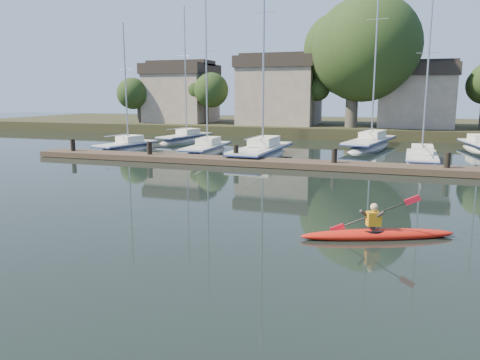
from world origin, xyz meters
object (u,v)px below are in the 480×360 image
(sailboat_1, at_px, (206,155))
(sailboat_6, at_px, (370,149))
(sailboat_5, at_px, (186,142))
(sailboat_3, at_px, (421,166))
(sailboat_0, at_px, (127,152))
(sailboat_7, at_px, (480,152))
(dock, at_px, (283,163))
(kayak, at_px, (377,232))
(sailboat_2, at_px, (261,160))

(sailboat_1, relative_size, sailboat_6, 0.73)
(sailboat_1, distance_m, sailboat_5, 9.48)
(sailboat_5, bearing_deg, sailboat_3, -12.27)
(sailboat_0, height_order, sailboat_5, sailboat_5)
(sailboat_7, bearing_deg, sailboat_5, 172.95)
(dock, distance_m, sailboat_6, 13.24)
(kayak, bearing_deg, sailboat_7, 53.23)
(sailboat_2, bearing_deg, sailboat_7, 34.63)
(sailboat_1, xyz_separation_m, sailboat_7, (19.69, 8.57, -0.01))
(sailboat_0, bearing_deg, sailboat_1, 13.57)
(sailboat_1, xyz_separation_m, sailboat_3, (14.92, -0.75, -0.00))
(kayak, xyz_separation_m, sailboat_2, (-8.38, 16.87, -0.39))
(kayak, xyz_separation_m, sailboat_3, (2.01, 17.11, -0.36))
(kayak, relative_size, sailboat_5, 0.35)
(kayak, xyz_separation_m, sailboat_5, (-18.25, 25.68, -0.35))
(kayak, height_order, sailboat_1, sailboat_1)
(sailboat_2, bearing_deg, sailboat_6, 53.93)
(sailboat_0, bearing_deg, sailboat_2, 7.12)
(kayak, distance_m, dock, 14.24)
(sailboat_2, distance_m, sailboat_5, 13.23)
(sailboat_3, height_order, sailboat_5, sailboat_5)
(sailboat_3, relative_size, sailboat_6, 0.68)
(dock, distance_m, sailboat_7, 18.52)
(kayak, distance_m, sailboat_0, 26.15)
(sailboat_2, xyz_separation_m, sailboat_7, (15.17, 9.55, 0.03))
(kayak, relative_size, sailboat_0, 0.43)
(sailboat_0, bearing_deg, sailboat_7, 29.05)
(sailboat_1, relative_size, sailboat_3, 1.08)
(sailboat_1, bearing_deg, sailboat_0, -178.80)
(sailboat_0, bearing_deg, sailboat_3, 9.25)
(sailboat_7, bearing_deg, sailboat_1, -165.24)
(dock, xyz_separation_m, sailboat_3, (7.92, 4.16, -0.38))
(kayak, distance_m, sailboat_3, 17.23)
(sailboat_0, relative_size, sailboat_6, 0.62)
(sailboat_3, bearing_deg, kayak, -94.98)
(dock, relative_size, sailboat_5, 2.57)
(sailboat_5, bearing_deg, sailboat_1, -44.99)
(sailboat_5, xyz_separation_m, sailboat_7, (25.04, 0.75, -0.02))
(dock, height_order, sailboat_1, sailboat_1)
(kayak, distance_m, sailboat_5, 31.51)
(sailboat_1, height_order, sailboat_7, sailboat_1)
(sailboat_1, height_order, sailboat_6, sailboat_6)
(sailboat_5, bearing_deg, sailboat_2, -31.08)
(sailboat_5, bearing_deg, sailboat_0, -87.64)
(sailboat_3, distance_m, sailboat_7, 10.47)
(sailboat_0, distance_m, sailboat_5, 8.29)
(kayak, xyz_separation_m, sailboat_7, (6.79, 26.43, -0.36))
(dock, height_order, sailboat_5, sailboat_5)
(sailboat_6, distance_m, sailboat_7, 8.40)
(kayak, height_order, sailboat_2, sailboat_2)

